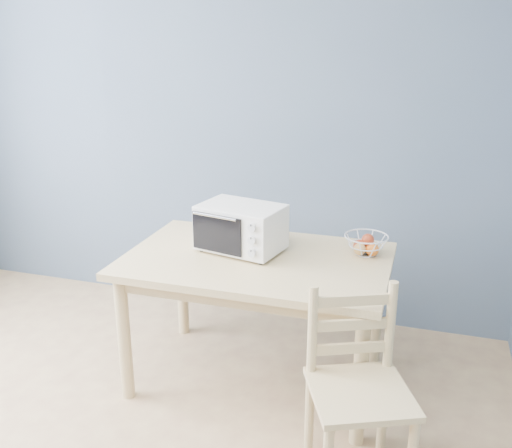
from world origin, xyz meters
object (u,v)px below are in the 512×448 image
(dining_table, at_px, (257,275))
(toaster_oven, at_px, (238,227))
(dining_chair, at_px, (357,391))
(fruit_basket, at_px, (366,245))

(dining_table, bearing_deg, toaster_oven, 151.27)
(dining_chair, bearing_deg, fruit_basket, 71.99)
(dining_table, distance_m, dining_chair, 0.89)
(fruit_basket, bearing_deg, dining_table, -159.16)
(fruit_basket, relative_size, dining_chair, 0.32)
(toaster_oven, bearing_deg, dining_table, -16.40)
(dining_table, bearing_deg, dining_chair, -42.83)
(dining_table, height_order, dining_chair, dining_chair)
(dining_chair, bearing_deg, dining_table, 113.16)
(dining_table, height_order, toaster_oven, toaster_oven)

